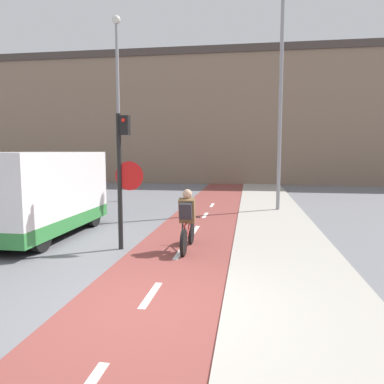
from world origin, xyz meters
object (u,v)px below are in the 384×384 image
cyclist_near (187,221)px  van (36,195)px  street_lamp_far (118,93)px  street_lamp_sidewalk (281,82)px  traffic_light_pole (123,166)px

cyclist_near → van: (-4.27, 0.84, 0.43)m
van → street_lamp_far: bearing=91.3°
street_lamp_sidewalk → van: street_lamp_sidewalk is taller
street_lamp_far → van: bearing=-88.7°
street_lamp_sidewalk → van: (-6.79, -5.43, -3.75)m
traffic_light_pole → cyclist_near: size_ratio=1.86×
traffic_light_pole → street_lamp_sidewalk: (4.01, 6.37, 2.91)m
cyclist_near → van: size_ratio=0.37×
traffic_light_pole → street_lamp_far: 9.03m
street_lamp_far → cyclist_near: bearing=-60.7°
traffic_light_pole → cyclist_near: (1.49, 0.10, -1.26)m
traffic_light_pole → van: (-2.78, 0.94, -0.83)m
cyclist_near → van: van is taller
traffic_light_pole → street_lamp_far: street_lamp_far is taller
street_lamp_sidewalk → van: size_ratio=1.79×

